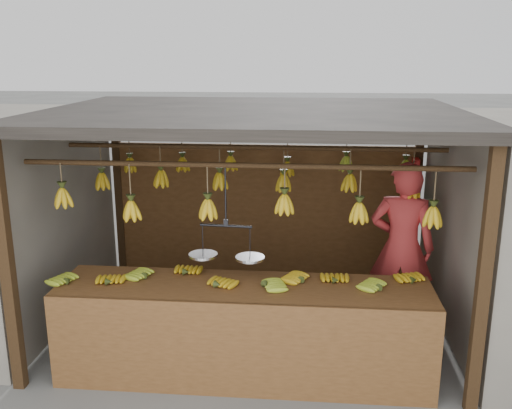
# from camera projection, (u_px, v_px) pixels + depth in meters

# --- Properties ---
(ground) EXTENTS (80.00, 80.00, 0.00)m
(ground) POSITION_uv_depth(u_px,v_px,m) (254.00, 321.00, 6.50)
(ground) COLOR #5B5B57
(stall) EXTENTS (4.30, 3.30, 2.40)m
(stall) POSITION_uv_depth(u_px,v_px,m) (256.00, 145.00, 6.31)
(stall) COLOR black
(stall) RESTS_ON ground
(counter) EXTENTS (3.48, 0.78, 0.96)m
(counter) POSITION_uv_depth(u_px,v_px,m) (242.00, 311.00, 5.13)
(counter) COLOR brown
(counter) RESTS_ON ground
(hanging_bananas) EXTENTS (3.57, 2.21, 0.39)m
(hanging_bananas) POSITION_uv_depth(u_px,v_px,m) (254.00, 183.00, 6.08)
(hanging_bananas) COLOR #C19514
(hanging_bananas) RESTS_ON ground
(balance_scale) EXTENTS (0.70, 0.30, 0.87)m
(balance_scale) POSITION_uv_depth(u_px,v_px,m) (226.00, 252.00, 5.24)
(balance_scale) COLOR black
(balance_scale) RESTS_ON ground
(vendor) EXTENTS (0.77, 0.59, 1.88)m
(vendor) POSITION_uv_depth(u_px,v_px,m) (402.00, 248.00, 6.11)
(vendor) COLOR #BF3333
(vendor) RESTS_ON ground
(bag_bundles) EXTENTS (0.08, 0.26, 1.31)m
(bag_bundles) POSITION_uv_depth(u_px,v_px,m) (412.00, 210.00, 7.37)
(bag_bundles) COLOR red
(bag_bundles) RESTS_ON ground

